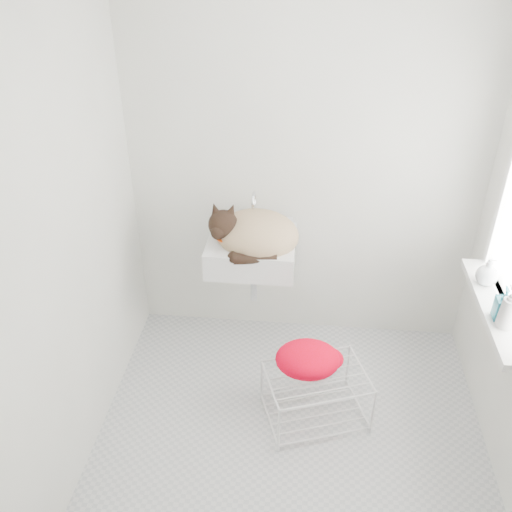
# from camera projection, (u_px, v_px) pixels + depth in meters

# --- Properties ---
(floor) EXTENTS (2.20, 2.00, 0.02)m
(floor) POSITION_uv_depth(u_px,v_px,m) (290.00, 434.00, 3.19)
(floor) COLOR #BCBCBC
(floor) RESTS_ON ground
(back_wall) EXTENTS (2.20, 0.02, 2.50)m
(back_wall) POSITION_uv_depth(u_px,v_px,m) (305.00, 163.00, 3.36)
(back_wall) COLOR white
(back_wall) RESTS_ON ground
(left_wall) EXTENTS (0.02, 2.00, 2.50)m
(left_wall) POSITION_uv_depth(u_px,v_px,m) (66.00, 236.00, 2.61)
(left_wall) COLOR white
(left_wall) RESTS_ON ground
(windowsill) EXTENTS (0.16, 0.88, 0.04)m
(windowsill) POSITION_uv_depth(u_px,v_px,m) (495.00, 309.00, 2.82)
(windowsill) COLOR white
(windowsill) RESTS_ON right_wall
(sink) EXTENTS (0.53, 0.47, 0.21)m
(sink) POSITION_uv_depth(u_px,v_px,m) (252.00, 239.00, 3.38)
(sink) COLOR white
(sink) RESTS_ON back_wall
(faucet) EXTENTS (0.19, 0.14, 0.19)m
(faucet) POSITION_uv_depth(u_px,v_px,m) (255.00, 205.00, 3.46)
(faucet) COLOR silver
(faucet) RESTS_ON sink
(cat) EXTENTS (0.56, 0.48, 0.33)m
(cat) POSITION_uv_depth(u_px,v_px,m) (253.00, 234.00, 3.34)
(cat) COLOR tan
(cat) RESTS_ON sink
(wire_rack) EXTENTS (0.65, 0.55, 0.33)m
(wire_rack) POSITION_uv_depth(u_px,v_px,m) (315.00, 398.00, 3.22)
(wire_rack) COLOR silver
(wire_rack) RESTS_ON floor
(towel) EXTENTS (0.39, 0.30, 0.15)m
(towel) POSITION_uv_depth(u_px,v_px,m) (307.00, 365.00, 3.15)
(towel) COLOR #D00008
(towel) RESTS_ON wire_rack
(bottle_a) EXTENTS (0.09, 0.09, 0.19)m
(bottle_a) POSITION_uv_depth(u_px,v_px,m) (503.00, 326.00, 2.68)
(bottle_a) COLOR silver
(bottle_a) RESTS_ON windowsill
(bottle_b) EXTENTS (0.08, 0.08, 0.17)m
(bottle_b) POSITION_uv_depth(u_px,v_px,m) (500.00, 318.00, 2.73)
(bottle_b) COLOR #1A7287
(bottle_b) RESTS_ON windowsill
(bottle_c) EXTENTS (0.14, 0.14, 0.15)m
(bottle_c) POSITION_uv_depth(u_px,v_px,m) (485.00, 283.00, 2.98)
(bottle_c) COLOR white
(bottle_c) RESTS_ON windowsill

